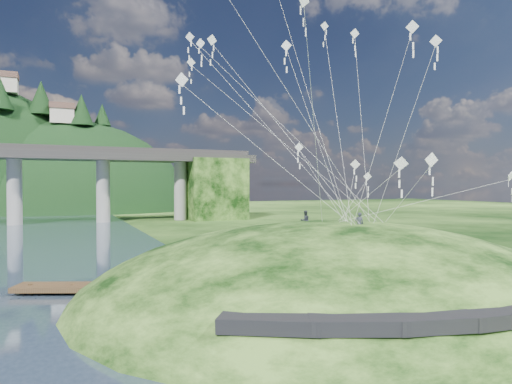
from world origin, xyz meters
name	(u,v)px	position (x,y,z in m)	size (l,w,h in m)	color
ground	(234,316)	(0.00, 0.00, 0.00)	(320.00, 320.00, 0.00)	black
grass_hill	(333,316)	(8.00, 2.00, -1.50)	(36.00, 32.00, 13.00)	black
footpath	(469,308)	(7.46, -9.74, 2.08)	(22.29, 5.84, 0.83)	black
wooden_dock	(115,287)	(-5.66, 8.33, 0.43)	(13.40, 7.22, 0.97)	#3E2A19
kite_flyers	(322,211)	(7.86, 3.19, 5.67)	(2.42, 4.75, 1.55)	#282C36
kite_swarm	(313,81)	(7.84, 4.44, 15.08)	(21.21, 17.30, 20.88)	silver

